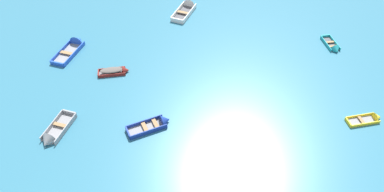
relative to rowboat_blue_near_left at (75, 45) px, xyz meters
The scene contains 7 objects.
rowboat_blue_near_left is the anchor object (origin of this frame).
rowboat_maroon_near_right 6.60m from the rowboat_blue_near_left, 46.14° to the right, with size 3.00×1.18×0.93m.
rowboat_turquoise_back_row_left 27.02m from the rowboat_blue_near_left, ahead, with size 1.24×3.01×0.97m.
rowboat_yellow_center 29.28m from the rowboat_blue_near_left, 26.99° to the right, with size 3.11×1.27×0.93m.
rowboat_deep_blue_back_row_right 14.44m from the rowboat_blue_near_left, 55.64° to the right, with size 3.84×2.26×1.13m.
rowboat_white_distant_center 14.02m from the rowboat_blue_near_left, 26.68° to the left, with size 3.52×4.78×1.47m.
rowboat_grey_near_camera 12.32m from the rowboat_blue_near_left, 91.15° to the right, with size 2.69×3.97×1.24m.
Camera 1 is at (-2.56, -1.26, 22.54)m, focal length 33.86 mm.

